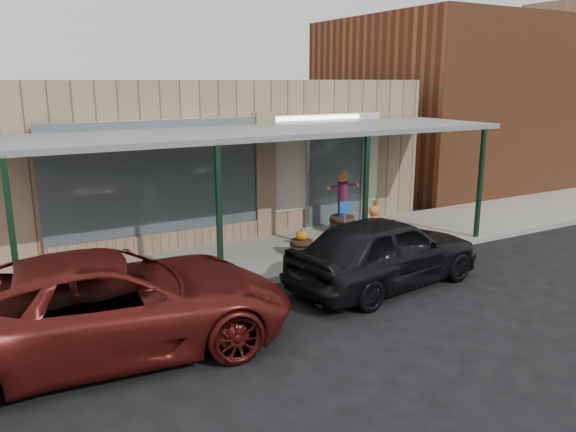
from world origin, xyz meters
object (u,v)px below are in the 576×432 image
barrel_scarecrow (342,211)px  handicap_sign (345,221)px  barrel_pumpkin (302,245)px  parked_sedan (385,251)px  car_maroon (111,304)px

barrel_scarecrow → handicap_sign: (-1.16, -1.77, 0.27)m
barrel_pumpkin → parked_sedan: parked_sedan is taller
barrel_scarecrow → parked_sedan: 3.76m
barrel_scarecrow → barrel_pumpkin: barrel_scarecrow is taller
barrel_scarecrow → parked_sedan: size_ratio=0.37×
barrel_pumpkin → barrel_scarecrow: bearing=31.3°
barrel_scarecrow → car_maroon: size_ratio=0.30×
car_maroon → barrel_pumpkin: bearing=-58.3°
handicap_sign → car_maroon: 6.12m
barrel_scarecrow → parked_sedan: bearing=-132.6°
parked_sedan → car_maroon: car_maroon is taller
barrel_scarecrow → car_maroon: (-6.96, -3.71, 0.07)m
barrel_pumpkin → handicap_sign: (0.85, -0.55, 0.62)m
barrel_pumpkin → parked_sedan: 2.41m
parked_sedan → barrel_scarecrow: bearing=-29.1°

